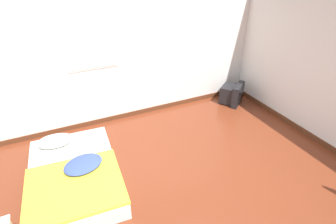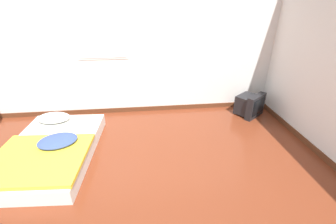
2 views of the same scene
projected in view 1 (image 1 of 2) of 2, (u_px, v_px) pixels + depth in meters
name	position (u px, v px, depth m)	size (l,w,h in m)	color
ground_plane	(178.00, 214.00, 3.21)	(20.00, 20.00, 0.00)	maroon
wall_back	(113.00, 53.00, 4.49)	(8.03, 0.08, 2.60)	silver
mattress_bed	(74.00, 174.00, 3.62)	(1.28, 1.88, 0.34)	silver
crt_tv	(232.00, 94.00, 5.56)	(0.61, 0.60, 0.44)	black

